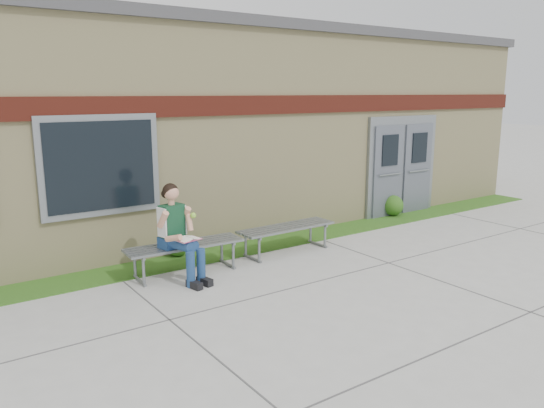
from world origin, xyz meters
TOP-DOWN VIEW (x-y plane):
  - ground at (0.00, 0.00)m, footprint 80.00×80.00m
  - grass_strip at (0.00, 2.60)m, footprint 16.00×0.80m
  - school_building at (-0.00, 5.99)m, footprint 16.20×6.22m
  - bench_left at (-2.05, 2.00)m, footprint 1.90×0.61m
  - bench_right at (-0.05, 2.00)m, footprint 1.87×0.56m
  - girl at (-2.25, 1.78)m, footprint 0.59×0.94m
  - shrub_mid at (-1.79, 2.85)m, footprint 0.36×0.36m
  - shrub_east at (3.66, 2.85)m, footprint 0.48×0.48m

SIDE VIEW (x-z plane):
  - ground at x=0.00m, z-range 0.00..0.00m
  - grass_strip at x=0.00m, z-range 0.00..0.02m
  - shrub_mid at x=-1.79m, z-range 0.02..0.38m
  - shrub_east at x=3.66m, z-range 0.02..0.50m
  - bench_right at x=-0.05m, z-range 0.13..0.62m
  - bench_left at x=-2.05m, z-range 0.13..0.62m
  - girl at x=-2.25m, z-range 0.03..1.52m
  - school_building at x=0.00m, z-range 0.00..4.20m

